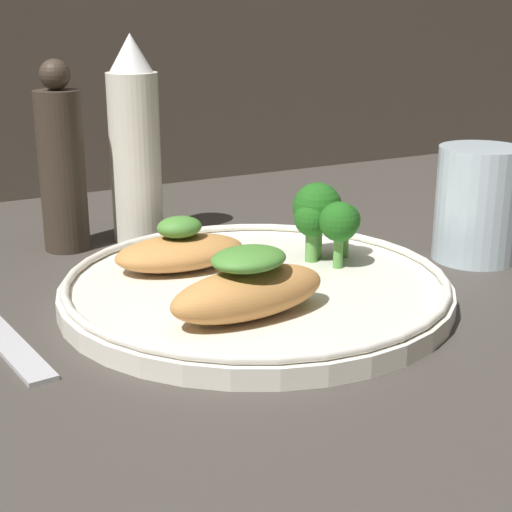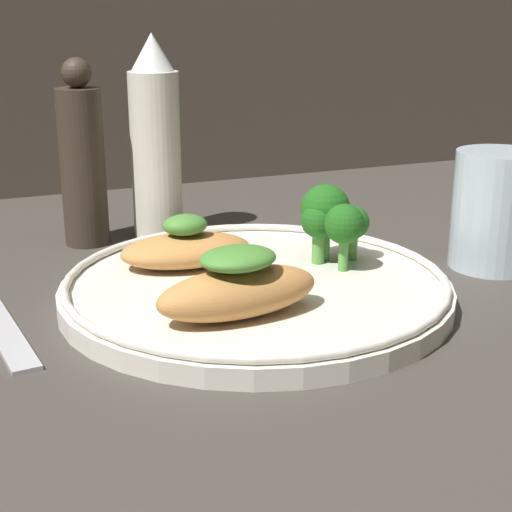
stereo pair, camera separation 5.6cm
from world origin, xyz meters
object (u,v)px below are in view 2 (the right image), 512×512
at_px(pepper_grinder, 82,161).
at_px(drinking_glass, 496,210).
at_px(plate, 256,288).
at_px(broccoli_bunch, 331,218).
at_px(sauce_bottle, 155,142).

height_order(pepper_grinder, drinking_glass, pepper_grinder).
distance_m(pepper_grinder, drinking_glass, 0.35).
height_order(plate, pepper_grinder, pepper_grinder).
relative_size(pepper_grinder, drinking_glass, 1.71).
relative_size(broccoli_bunch, pepper_grinder, 0.37).
bearing_deg(broccoli_bunch, sauce_bottle, 118.61).
xyz_separation_m(plate, pepper_grinder, (-0.09, 0.19, 0.06)).
bearing_deg(sauce_bottle, pepper_grinder, 180.00).
xyz_separation_m(plate, drinking_glass, (0.21, -0.00, 0.04)).
xyz_separation_m(broccoli_bunch, sauce_bottle, (-0.09, 0.17, 0.04)).
height_order(plate, drinking_glass, drinking_glass).
height_order(sauce_bottle, drinking_glass, sauce_bottle).
relative_size(plate, pepper_grinder, 1.73).
bearing_deg(plate, pepper_grinder, 114.72).
height_order(broccoli_bunch, sauce_bottle, sauce_bottle).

